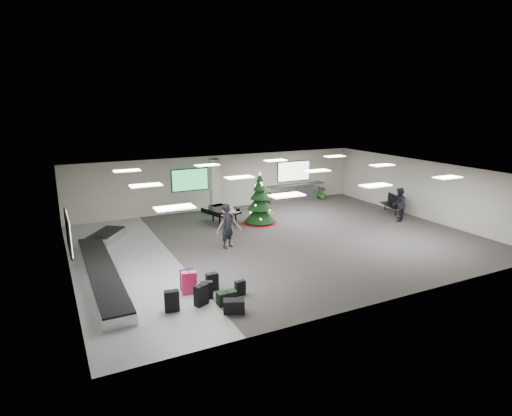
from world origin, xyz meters
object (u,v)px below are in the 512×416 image
service_counter (296,192)px  christmas_tree (260,206)px  baggage_carousel (103,264)px  bench (392,203)px  traveler_bench (399,205)px  grand_piano (221,211)px  potted_plant_right (322,193)px  traveler_a (228,226)px  traveler_b (229,226)px  pink_suitcase (189,283)px  potted_plant_left (267,198)px

service_counter → christmas_tree: bearing=-140.9°
baggage_carousel → bench: bench is taller
christmas_tree → traveler_bench: christmas_tree is taller
grand_piano → potted_plant_right: (8.16, 2.39, -0.29)m
traveler_a → grand_piano: bearing=44.6°
traveler_b → bench: bearing=13.0°
baggage_carousel → pink_suitcase: 4.22m
pink_suitcase → christmas_tree: size_ratio=0.29×
traveler_a → pink_suitcase: bearing=-156.7°
baggage_carousel → potted_plant_right: bearing=23.2°
grand_piano → bench: 10.03m
baggage_carousel → traveler_bench: (15.25, 0.11, 0.70)m
service_counter → potted_plant_right: bearing=-15.1°
pink_suitcase → potted_plant_right: (12.29, 9.77, 0.03)m
potted_plant_left → potted_plant_right: 3.96m
christmas_tree → pink_suitcase: bearing=-132.4°
traveler_a → baggage_carousel: bearing=154.3°
baggage_carousel → bench: 16.30m
traveler_b → traveler_bench: (9.76, -0.36, 0.00)m
baggage_carousel → christmas_tree: 8.95m
bench → potted_plant_left: (-5.55, 5.00, -0.19)m
service_counter → bench: service_counter is taller
grand_piano → bench: size_ratio=1.19×
pink_suitcase → grand_piano: size_ratio=0.39×
christmas_tree → potted_plant_left: bearing=56.5°
christmas_tree → traveler_b: 3.89m
service_counter → traveler_b: size_ratio=2.22×
pink_suitcase → traveler_b: 5.12m
service_counter → grand_piano: size_ratio=1.96×
grand_piano → traveler_b: (-0.97, -3.39, 0.19)m
grand_piano → potted_plant_left: bearing=16.1°
bench → traveler_bench: bearing=-107.2°
potted_plant_left → potted_plant_right: potted_plant_right is taller
pink_suitcase → grand_piano: bearing=71.4°
traveler_a → potted_plant_right: traveler_a is taller
pink_suitcase → christmas_tree: 8.98m
traveler_a → potted_plant_left: traveler_a is taller
grand_piano → pink_suitcase: bearing=-135.8°
baggage_carousel → service_counter: service_counter is taller
christmas_tree → bench: (7.86, -1.51, -0.36)m
service_counter → traveler_bench: 7.05m
service_counter → traveler_bench: bearing=-70.0°
baggage_carousel → traveler_b: traveler_b is taller
traveler_a → traveler_bench: bearing=-28.7°
traveler_bench → potted_plant_right: 6.19m
grand_piano → traveler_b: 3.53m
baggage_carousel → pink_suitcase: size_ratio=12.07×
potted_plant_right → grand_piano: bearing=-163.7°
service_counter → potted_plant_left: bearing=-176.0°
baggage_carousel → traveler_a: bearing=2.4°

